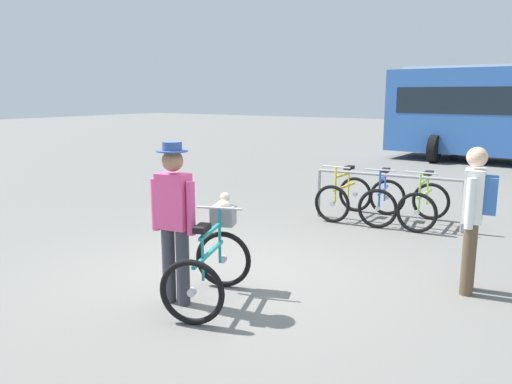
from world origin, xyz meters
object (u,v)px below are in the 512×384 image
object	(u,v)px
racked_bike_lime	(424,205)
featured_bicycle	(212,257)
racked_bike_blue	(383,201)
pedestrian_with_backpack	(475,211)
person_with_featured_bike	(174,217)
racked_bike_yellow	(344,197)

from	to	relation	value
racked_bike_lime	featured_bicycle	bearing A→B (deg)	-102.92
racked_bike_blue	pedestrian_with_backpack	size ratio (longest dim) A/B	0.74
racked_bike_blue	racked_bike_lime	world-z (taller)	same
person_with_featured_bike	pedestrian_with_backpack	size ratio (longest dim) A/B	1.05
racked_bike_blue	featured_bicycle	distance (m)	4.40
racked_bike_blue	pedestrian_with_backpack	distance (m)	3.32
racked_bike_lime	featured_bicycle	xyz separation A→B (m)	(-1.02, -4.45, 0.12)
racked_bike_yellow	featured_bicycle	world-z (taller)	featured_bicycle
featured_bicycle	person_with_featured_bike	size ratio (longest dim) A/B	0.73
racked_bike_yellow	racked_bike_blue	bearing A→B (deg)	5.63
person_with_featured_bike	pedestrian_with_backpack	world-z (taller)	person_with_featured_bike
featured_bicycle	racked_bike_lime	bearing A→B (deg)	77.08
racked_bike_yellow	pedestrian_with_backpack	xyz separation A→B (m)	(2.65, -2.56, 0.57)
racked_bike_yellow	racked_bike_blue	world-z (taller)	same
racked_bike_lime	featured_bicycle	size ratio (longest dim) A/B	0.89
racked_bike_blue	pedestrian_with_backpack	bearing A→B (deg)	-53.42
racked_bike_blue	person_with_featured_bike	distance (m)	4.74
racked_bike_lime	person_with_featured_bike	xyz separation A→B (m)	(-1.29, -4.74, 0.58)
racked_bike_lime	pedestrian_with_backpack	world-z (taller)	pedestrian_with_backpack
pedestrian_with_backpack	person_with_featured_bike	bearing A→B (deg)	-141.31
pedestrian_with_backpack	racked_bike_blue	bearing A→B (deg)	126.58
racked_bike_blue	racked_bike_lime	xyz separation A→B (m)	(0.70, 0.07, -0.00)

